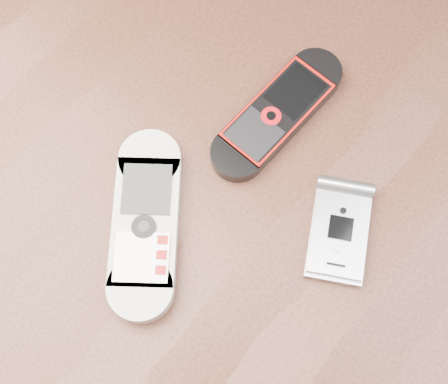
{
  "coord_description": "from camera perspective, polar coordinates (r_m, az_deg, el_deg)",
  "views": [
    {
      "loc": [
        0.12,
        -0.15,
        1.28
      ],
      "look_at": [
        0.01,
        0.0,
        0.76
      ],
      "focal_mm": 50.0,
      "sensor_mm": 36.0,
      "label": 1
    }
  ],
  "objects": [
    {
      "name": "ground",
      "position": [
        1.29,
        -0.18,
        -11.5
      ],
      "size": [
        4.0,
        4.0,
        0.0
      ],
      "primitive_type": "plane",
      "color": "#472B19",
      "rests_on": "ground"
    },
    {
      "name": "nokia_black_red",
      "position": [
        0.59,
        4.91,
        7.23
      ],
      "size": [
        0.06,
        0.17,
        0.02
      ],
      "primitive_type": "cube",
      "rotation": [
        0.0,
        0.0,
        -0.05
      ],
      "color": "black",
      "rests_on": "table"
    },
    {
      "name": "table",
      "position": [
        0.66,
        -0.34,
        -3.17
      ],
      "size": [
        1.2,
        0.8,
        0.75
      ],
      "color": "black",
      "rests_on": "ground"
    },
    {
      "name": "motorola_razr",
      "position": [
        0.55,
        10.48,
        -3.71
      ],
      "size": [
        0.09,
        0.11,
        0.01
      ],
      "primitive_type": "cube",
      "rotation": [
        0.0,
        0.0,
        0.49
      ],
      "color": "#B8B8BC",
      "rests_on": "table"
    },
    {
      "name": "nokia_white",
      "position": [
        0.55,
        -7.19,
        -2.79
      ],
      "size": [
        0.15,
        0.17,
        0.02
      ],
      "primitive_type": "cube",
      "rotation": [
        0.0,
        0.0,
        0.65
      ],
      "color": "beige",
      "rests_on": "table"
    }
  ]
}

